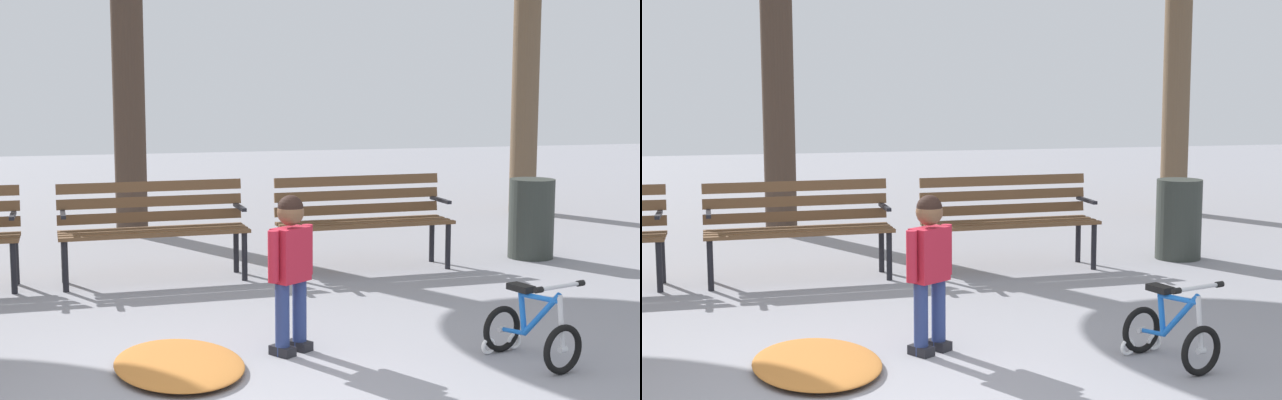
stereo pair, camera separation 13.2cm
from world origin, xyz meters
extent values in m
cylinder|color=black|center=(-1.28, 3.34, 0.22)|extent=(0.05, 0.05, 0.44)
cylinder|color=black|center=(-1.28, 3.70, 0.22)|extent=(0.05, 0.05, 0.44)
cube|color=black|center=(-1.28, 3.52, 0.62)|extent=(0.04, 0.40, 0.03)
cube|color=brown|center=(-0.14, 3.65, 0.44)|extent=(1.60, 0.12, 0.03)
cube|color=brown|center=(-0.13, 3.53, 0.44)|extent=(1.60, 0.12, 0.03)
cube|color=brown|center=(-0.13, 3.41, 0.44)|extent=(1.60, 0.12, 0.03)
cube|color=brown|center=(-0.13, 3.29, 0.44)|extent=(1.60, 0.12, 0.03)
cube|color=brown|center=(-0.14, 3.69, 0.54)|extent=(1.60, 0.09, 0.09)
cube|color=brown|center=(-0.14, 3.69, 0.67)|extent=(1.60, 0.09, 0.09)
cube|color=brown|center=(-0.14, 3.69, 0.81)|extent=(1.60, 0.09, 0.09)
cylinder|color=black|center=(0.62, 3.33, 0.22)|extent=(0.05, 0.05, 0.44)
cylinder|color=black|center=(0.61, 3.69, 0.22)|extent=(0.05, 0.05, 0.44)
cube|color=black|center=(0.62, 3.51, 0.62)|extent=(0.05, 0.40, 0.03)
cylinder|color=black|center=(-0.88, 3.29, 0.22)|extent=(0.05, 0.05, 0.44)
cylinder|color=black|center=(-0.89, 3.65, 0.22)|extent=(0.05, 0.05, 0.44)
cube|color=black|center=(-0.88, 3.47, 0.62)|extent=(0.05, 0.40, 0.03)
cube|color=brown|center=(1.76, 3.64, 0.44)|extent=(1.60, 0.12, 0.03)
cube|color=brown|center=(1.77, 3.52, 0.44)|extent=(1.60, 0.12, 0.03)
cube|color=brown|center=(1.77, 3.40, 0.44)|extent=(1.60, 0.12, 0.03)
cube|color=brown|center=(1.77, 3.28, 0.44)|extent=(1.60, 0.12, 0.03)
cube|color=brown|center=(1.76, 3.68, 0.54)|extent=(1.60, 0.10, 0.09)
cube|color=brown|center=(1.76, 3.68, 0.67)|extent=(1.60, 0.10, 0.09)
cube|color=brown|center=(1.76, 3.68, 0.81)|extent=(1.60, 0.10, 0.09)
cylinder|color=black|center=(2.52, 3.32, 0.22)|extent=(0.05, 0.05, 0.44)
cylinder|color=black|center=(2.51, 3.68, 0.22)|extent=(0.05, 0.05, 0.44)
cube|color=black|center=(2.52, 3.50, 0.62)|extent=(0.05, 0.40, 0.03)
cylinder|color=black|center=(1.02, 3.27, 0.22)|extent=(0.05, 0.05, 0.44)
cylinder|color=black|center=(1.01, 3.63, 0.22)|extent=(0.05, 0.05, 0.44)
cube|color=black|center=(1.02, 3.45, 0.62)|extent=(0.05, 0.40, 0.03)
cylinder|color=navy|center=(0.58, 1.21, 0.23)|extent=(0.09, 0.09, 0.46)
cube|color=black|center=(0.58, 1.21, 0.03)|extent=(0.16, 0.18, 0.06)
cylinder|color=navy|center=(0.45, 1.12, 0.23)|extent=(0.09, 0.09, 0.46)
cube|color=black|center=(0.45, 1.12, 0.03)|extent=(0.16, 0.18, 0.06)
cube|color=#B71E33|center=(0.51, 1.16, 0.64)|extent=(0.28, 0.25, 0.34)
sphere|color=brown|center=(0.51, 1.16, 0.91)|extent=(0.17, 0.17, 0.17)
sphere|color=black|center=(0.51, 1.16, 0.93)|extent=(0.16, 0.16, 0.16)
cylinder|color=#B71E33|center=(0.65, 1.25, 0.65)|extent=(0.07, 0.07, 0.32)
cylinder|color=#B71E33|center=(0.38, 1.07, 0.65)|extent=(0.07, 0.07, 0.32)
torus|color=black|center=(1.96, 0.32, 0.15)|extent=(0.30, 0.12, 0.30)
cylinder|color=silver|center=(1.96, 0.32, 0.15)|extent=(0.06, 0.05, 0.04)
torus|color=black|center=(1.81, 0.82, 0.15)|extent=(0.30, 0.12, 0.30)
cylinder|color=silver|center=(1.81, 0.82, 0.15)|extent=(0.06, 0.05, 0.04)
torus|color=white|center=(1.92, 0.85, 0.05)|extent=(0.11, 0.05, 0.11)
torus|color=white|center=(1.71, 0.79, 0.05)|extent=(0.11, 0.05, 0.11)
cylinder|color=blue|center=(1.91, 0.49, 0.32)|extent=(0.12, 0.30, 0.32)
cylinder|color=blue|center=(1.86, 0.65, 0.30)|extent=(0.06, 0.08, 0.27)
cylinder|color=blue|center=(1.84, 0.73, 0.16)|extent=(0.08, 0.20, 0.05)
cylinder|color=silver|center=(1.95, 0.34, 0.31)|extent=(0.05, 0.08, 0.32)
cylinder|color=blue|center=(1.90, 0.51, 0.42)|extent=(0.12, 0.32, 0.05)
cube|color=black|center=(1.86, 0.67, 0.45)|extent=(0.13, 0.19, 0.04)
cylinder|color=silver|center=(1.94, 0.36, 0.52)|extent=(0.33, 0.12, 0.02)
cylinder|color=black|center=(2.11, 0.41, 0.52)|extent=(0.06, 0.05, 0.04)
cylinder|color=black|center=(1.78, 0.31, 0.52)|extent=(0.06, 0.05, 0.04)
ellipsoid|color=#B26B2D|center=(-0.22, 1.00, 0.04)|extent=(0.87, 1.16, 0.07)
cylinder|color=#2D332D|center=(3.53, 3.61, 0.39)|extent=(0.44, 0.44, 0.78)
cylinder|color=#423328|center=(-0.15, 6.22, 2.01)|extent=(0.36, 0.36, 4.01)
cylinder|color=brown|center=(4.98, 6.54, 1.82)|extent=(0.35, 0.35, 3.64)
camera|label=1|loc=(-0.79, -4.27, 1.70)|focal=50.73mm
camera|label=2|loc=(-0.66, -4.30, 1.70)|focal=50.73mm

